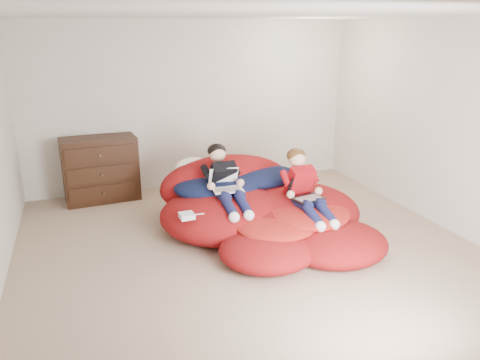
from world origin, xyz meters
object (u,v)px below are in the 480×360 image
at_px(beanbag_pile, 262,210).
at_px(younger_boy, 304,185).
at_px(laptop_white, 226,183).
at_px(laptop_black, 305,192).
at_px(dresser, 101,169).
at_px(older_boy, 224,178).

height_order(beanbag_pile, younger_boy, younger_boy).
bearing_deg(younger_boy, laptop_white, 154.65).
xyz_separation_m(younger_boy, laptop_black, (0.00, -0.02, -0.07)).
distance_m(beanbag_pile, laptop_black, 0.61).
distance_m(dresser, younger_boy, 3.01).
relative_size(laptop_white, laptop_black, 0.89).
xyz_separation_m(dresser, laptop_white, (1.34, -1.70, 0.17)).
xyz_separation_m(older_boy, younger_boy, (0.82, -0.46, -0.03)).
bearing_deg(dresser, beanbag_pile, -44.91).
relative_size(beanbag_pile, laptop_white, 6.49).
bearing_deg(laptop_white, older_boy, 90.00).
bearing_deg(laptop_black, younger_boy, 90.00).
height_order(younger_boy, laptop_white, younger_boy).
bearing_deg(beanbag_pile, younger_boy, -39.54).
xyz_separation_m(beanbag_pile, laptop_black, (0.39, -0.35, 0.31)).
xyz_separation_m(laptop_white, laptop_black, (0.82, -0.41, -0.06)).
height_order(beanbag_pile, older_boy, older_boy).
xyz_separation_m(beanbag_pile, younger_boy, (0.39, -0.32, 0.38)).
bearing_deg(laptop_black, older_boy, 149.52).
relative_size(dresser, younger_boy, 1.08).
height_order(dresser, younger_boy, younger_boy).
bearing_deg(beanbag_pile, laptop_black, -41.49).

